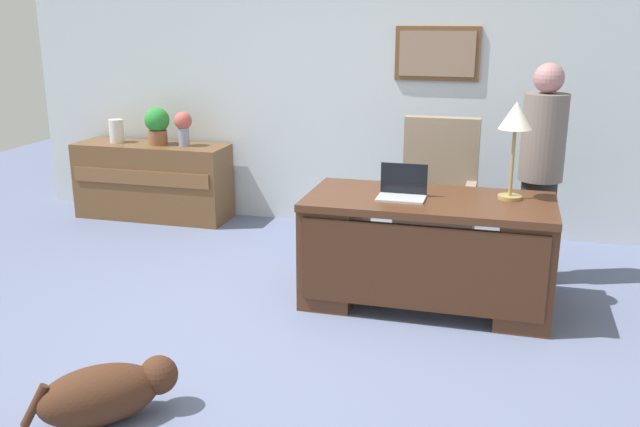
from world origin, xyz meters
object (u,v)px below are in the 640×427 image
at_px(vase_empty, 117,131).
at_px(desk, 427,249).
at_px(person_standing, 541,172).
at_px(vase_with_flowers, 183,125).
at_px(potted_plant, 157,124).
at_px(credenza, 153,181).
at_px(desk_lamp, 516,122).
at_px(laptop, 402,190).
at_px(armchair, 437,202).
at_px(dog_lying, 107,393).

bearing_deg(vase_empty, desk, -24.39).
distance_m(person_standing, vase_empty, 4.06).
distance_m(vase_with_flowers, potted_plant, 0.28).
distance_m(credenza, desk_lamp, 3.77).
distance_m(person_standing, laptop, 1.16).
bearing_deg(potted_plant, armchair, -12.04).
relative_size(armchair, desk_lamp, 1.79).
xyz_separation_m(armchair, potted_plant, (-2.77, 0.59, 0.43)).
height_order(credenza, dog_lying, credenza).
distance_m(person_standing, potted_plant, 3.62).
xyz_separation_m(person_standing, vase_empty, (-3.98, 0.78, 0.01)).
relative_size(credenza, potted_plant, 4.23).
xyz_separation_m(credenza, desk_lamp, (3.41, -1.32, 0.92)).
relative_size(armchair, laptop, 3.67).
relative_size(laptop, vase_with_flowers, 0.97).
xyz_separation_m(desk_lamp, potted_plant, (-3.32, 1.32, -0.35)).
height_order(dog_lying, desk_lamp, desk_lamp).
height_order(vase_with_flowers, potted_plant, potted_plant).
xyz_separation_m(desk, person_standing, (0.73, 0.70, 0.43)).
bearing_deg(vase_with_flowers, person_standing, -13.41).
xyz_separation_m(person_standing, potted_plant, (-3.53, 0.78, 0.10)).
height_order(armchair, potted_plant, armchair).
bearing_deg(laptop, dog_lying, -122.11).
bearing_deg(desk_lamp, vase_with_flowers, 156.56).
bearing_deg(armchair, desk_lamp, -52.86).
distance_m(laptop, vase_with_flowers, 2.77).
height_order(credenza, vase_with_flowers, vase_with_flowers).
bearing_deg(laptop, person_standing, 37.56).
bearing_deg(vase_empty, dog_lying, -60.54).
bearing_deg(vase_with_flowers, dog_lying, -70.79).
xyz_separation_m(armchair, vase_empty, (-3.22, 0.59, 0.34)).
distance_m(armchair, desk_lamp, 1.20).
distance_m(desk, person_standing, 1.10).
bearing_deg(person_standing, desk_lamp, -111.11).
distance_m(person_standing, dog_lying, 3.39).
xyz_separation_m(laptop, vase_with_flowers, (-2.34, 1.48, 0.12)).
xyz_separation_m(credenza, dog_lying, (1.53, -3.35, -0.22)).
height_order(person_standing, dog_lying, person_standing).
xyz_separation_m(dog_lying, laptop, (1.17, 1.87, 0.67)).
xyz_separation_m(person_standing, vase_with_flowers, (-3.26, 0.78, 0.10)).
bearing_deg(potted_plant, vase_with_flowers, 0.00).
relative_size(desk, laptop, 5.23).
distance_m(desk, laptop, 0.45).
relative_size(dog_lying, laptop, 2.03).
bearing_deg(desk_lamp, dog_lying, -132.80).
distance_m(desk_lamp, vase_with_flowers, 3.34).
xyz_separation_m(dog_lying, vase_with_flowers, (-1.17, 3.35, 0.79)).
relative_size(desk, vase_empty, 7.36).
bearing_deg(vase_empty, armchair, -10.40).
bearing_deg(credenza, person_standing, -12.10).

